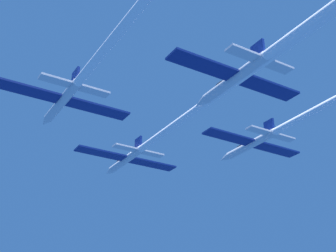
% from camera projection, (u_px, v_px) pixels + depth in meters
% --- Properties ---
extents(jet_lead, '(18.25, 64.36, 3.02)m').
position_uv_depth(jet_lead, '(188.00, 115.00, 64.07)').
color(jet_lead, silver).
extents(jet_left_wing, '(18.25, 66.66, 3.02)m').
position_uv_depth(jet_left_wing, '(134.00, 14.00, 44.74)').
color(jet_left_wing, silver).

